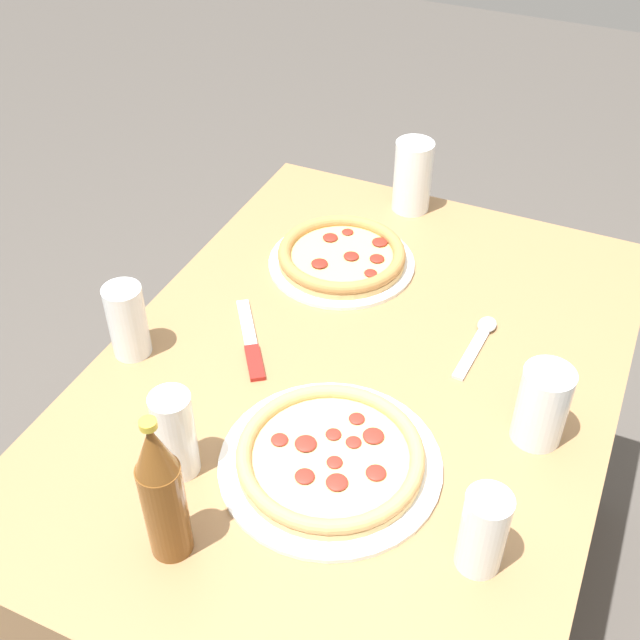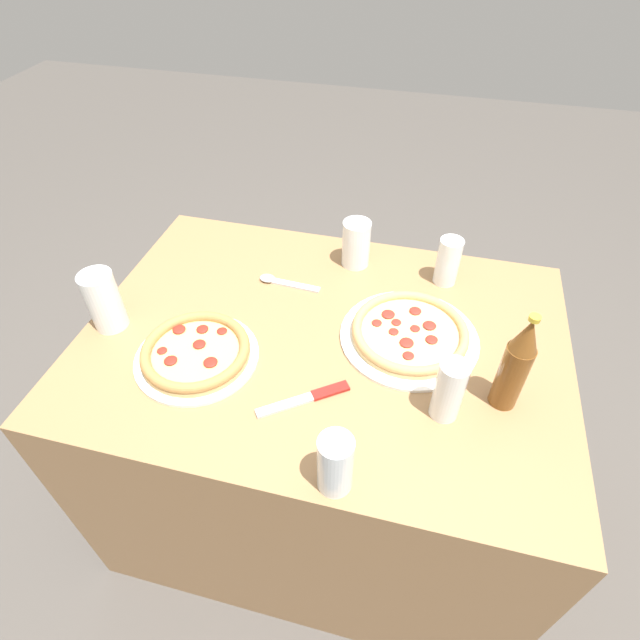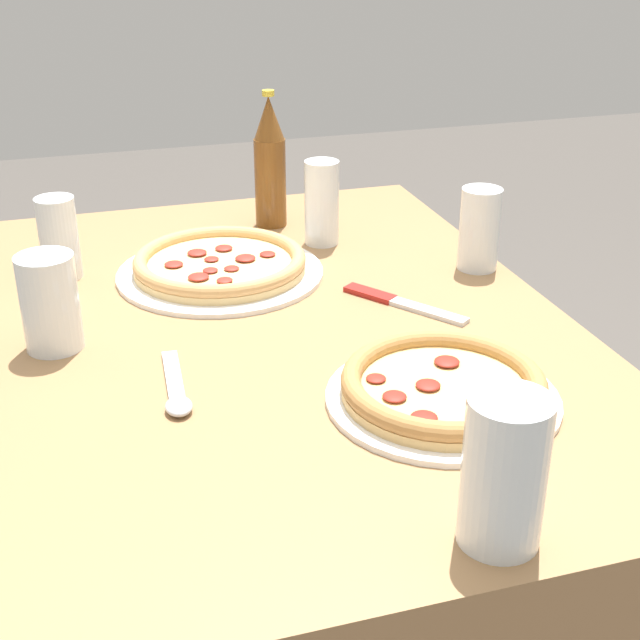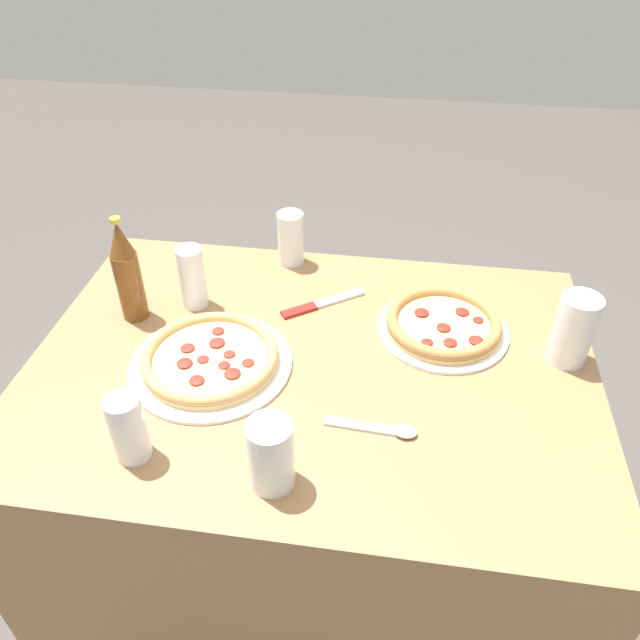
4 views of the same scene
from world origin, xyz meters
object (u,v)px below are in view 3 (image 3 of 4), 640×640
object	(u,v)px
glass_orange_juice	(59,242)
glass_cola	(50,306)
beer_bottle	(270,163)
glass_lemonade	(322,205)
spoon	(176,393)
knife	(399,302)
pizza_salami	(443,388)
glass_water	(479,232)
pizza_veggie	(220,265)
glass_red_wine	(503,479)

from	to	relation	value
glass_orange_juice	glass_cola	xyz separation A→B (m)	(-0.25, 0.02, 0.00)
glass_cola	beer_bottle	xyz separation A→B (m)	(0.40, -0.40, 0.06)
glass_lemonade	glass_orange_juice	bearing A→B (deg)	93.56
glass_cola	spoon	size ratio (longest dim) A/B	0.78
glass_orange_juice	knife	xyz separation A→B (m)	(-0.26, -0.48, -0.06)
pizza_salami	spoon	bearing A→B (deg)	71.51
beer_bottle	spoon	size ratio (longest dim) A/B	1.44
pizza_salami	knife	world-z (taller)	pizza_salami
glass_water	spoon	world-z (taller)	glass_water
pizza_veggie	glass_water	world-z (taller)	glass_water
glass_cola	spoon	xyz separation A→B (m)	(-0.18, -0.14, -0.06)
beer_bottle	spoon	world-z (taller)	beer_bottle
knife	spoon	world-z (taller)	spoon
glass_water	beer_bottle	distance (m)	0.41
beer_bottle	knife	distance (m)	0.43
glass_red_wine	knife	size ratio (longest dim) A/B	0.84
glass_red_wine	spoon	size ratio (longest dim) A/B	0.90
pizza_salami	glass_red_wine	world-z (taller)	glass_red_wine
pizza_veggie	glass_red_wine	xyz separation A→B (m)	(-0.72, -0.13, 0.05)
beer_bottle	glass_cola	bearing A→B (deg)	134.79
glass_orange_juice	beer_bottle	size ratio (longest dim) A/B	0.53
glass_red_wine	glass_water	bearing A→B (deg)	-24.15
glass_cola	glass_water	bearing A→B (deg)	-82.09
glass_red_wine	beer_bottle	size ratio (longest dim) A/B	0.62
glass_lemonade	spoon	size ratio (longest dim) A/B	0.86
spoon	glass_water	bearing A→B (deg)	-62.83
pizza_salami	glass_water	bearing A→B (deg)	-31.12
glass_red_wine	knife	bearing A→B (deg)	-11.30
glass_water	glass_cola	xyz separation A→B (m)	(-0.09, 0.68, -0.00)
pizza_salami	glass_cola	world-z (taller)	glass_cola
glass_cola	knife	bearing A→B (deg)	-90.61
glass_red_wine	beer_bottle	xyz separation A→B (m)	(0.94, -0.01, 0.05)
glass_cola	glass_orange_juice	bearing A→B (deg)	-4.60
glass_orange_juice	beer_bottle	bearing A→B (deg)	-68.89
glass_water	glass_red_wine	world-z (taller)	glass_red_wine
glass_lemonade	glass_cola	bearing A→B (deg)	121.04
glass_orange_juice	glass_cola	bearing A→B (deg)	175.40
pizza_veggie	glass_lemonade	size ratio (longest dim) A/B	2.25
pizza_salami	glass_water	xyz separation A→B (m)	(0.38, -0.23, 0.04)
pizza_salami	glass_water	distance (m)	0.45
beer_bottle	glass_water	bearing A→B (deg)	-138.16
glass_lemonade	knife	bearing A→B (deg)	-173.03
pizza_veggie	glass_red_wine	bearing A→B (deg)	-169.83
pizza_salami	glass_cola	distance (m)	0.53
glass_orange_juice	spoon	xyz separation A→B (m)	(-0.44, -0.12, -0.05)
knife	glass_lemonade	bearing A→B (deg)	6.97
pizza_salami	beer_bottle	size ratio (longest dim) A/B	1.15
spoon	glass_lemonade	bearing A→B (deg)	-35.28
pizza_veggie	glass_lemonade	bearing A→B (deg)	-64.68
glass_red_wine	glass_cola	bearing A→B (deg)	36.23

